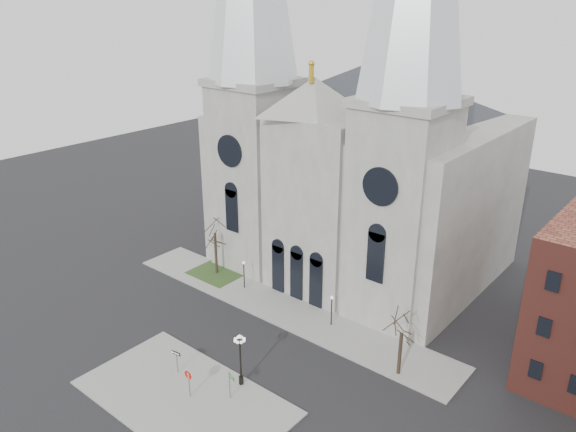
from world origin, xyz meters
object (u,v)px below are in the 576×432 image
Objects in this scene: street_name_sign at (230,383)px; stop_sign at (189,378)px; globe_lamp at (240,353)px; one_way_sign at (177,358)px.

stop_sign is at bearing -133.95° from street_name_sign.
street_name_sign is at bearing -71.79° from globe_lamp.
stop_sign is 1.16× the size of one_way_sign.
one_way_sign is 6.02m from street_name_sign.
stop_sign is at bearing -31.83° from one_way_sign.
globe_lamp is 6.10m from one_way_sign.
globe_lamp is at bearing 118.62° from street_name_sign.
globe_lamp reaches higher than one_way_sign.
one_way_sign is at bearing -155.80° from globe_lamp.
one_way_sign is (-5.38, -2.42, -1.55)m from globe_lamp.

